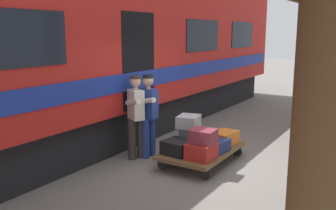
% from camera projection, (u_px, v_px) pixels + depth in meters
% --- Properties ---
extents(ground_plane, '(60.00, 60.00, 0.00)m').
position_uv_depth(ground_plane, '(223.00, 167.00, 7.14)').
color(ground_plane, slate).
extents(train_car, '(3.02, 16.69, 4.00)m').
position_uv_depth(train_car, '(87.00, 53.00, 8.56)').
color(train_car, '#B21E19').
rests_on(train_car, ground_plane).
extents(luggage_cart, '(1.10, 1.85, 0.28)m').
position_uv_depth(luggage_cart, '(202.00, 151.00, 7.34)').
color(luggage_cart, brown).
rests_on(luggage_cart, ground_plane).
extents(suitcase_black_hardshell, '(0.56, 0.54, 0.26)m').
position_uv_depth(suitcase_black_hardshell, '(178.00, 147.00, 7.02)').
color(suitcase_black_hardshell, black).
rests_on(suitcase_black_hardshell, luggage_cart).
extents(suitcase_navy_fabric, '(0.54, 0.57, 0.23)m').
position_uv_depth(suitcase_navy_fabric, '(213.00, 145.00, 7.18)').
color(suitcase_navy_fabric, navy).
rests_on(suitcase_navy_fabric, luggage_cart).
extents(suitcase_olive_duffel, '(0.48, 0.50, 0.18)m').
position_uv_depth(suitcase_olive_duffel, '(191.00, 142.00, 7.45)').
color(suitcase_olive_duffel, brown).
rests_on(suitcase_olive_duffel, luggage_cart).
extents(suitcase_red_plastic, '(0.47, 0.52, 0.29)m').
position_uv_depth(suitcase_red_plastic, '(201.00, 151.00, 6.76)').
color(suitcase_red_plastic, '#AD231E').
rests_on(suitcase_red_plastic, luggage_cart).
extents(suitcase_orange_carryall, '(0.45, 0.62, 0.27)m').
position_uv_depth(suitcase_orange_carryall, '(224.00, 138.00, 7.60)').
color(suitcase_orange_carryall, '#CC6B23').
rests_on(suitcase_orange_carryall, luggage_cart).
extents(suitcase_cream_canvas, '(0.45, 0.50, 0.21)m').
position_uv_depth(suitcase_cream_canvas, '(202.00, 136.00, 7.87)').
color(suitcase_cream_canvas, beige).
rests_on(suitcase_cream_canvas, luggage_cart).
extents(suitcase_slate_roller, '(0.39, 0.49, 0.22)m').
position_uv_depth(suitcase_slate_roller, '(190.00, 133.00, 7.41)').
color(suitcase_slate_roller, '#4C515B').
rests_on(suitcase_slate_roller, suitcase_olive_duffel).
extents(suitcase_burgundy_valise, '(0.44, 0.40, 0.26)m').
position_uv_depth(suitcase_burgundy_valise, '(203.00, 136.00, 6.69)').
color(suitcase_burgundy_valise, maroon).
rests_on(suitcase_burgundy_valise, suitcase_red_plastic).
extents(suitcase_gray_aluminum, '(0.48, 0.53, 0.24)m').
position_uv_depth(suitcase_gray_aluminum, '(188.00, 121.00, 7.38)').
color(suitcase_gray_aluminum, '#9EA0A5').
rests_on(suitcase_gray_aluminum, suitcase_slate_roller).
extents(porter_in_overalls, '(0.68, 0.44, 1.70)m').
position_uv_depth(porter_in_overalls, '(148.00, 113.00, 7.58)').
color(porter_in_overalls, navy).
rests_on(porter_in_overalls, ground_plane).
extents(porter_by_door, '(0.74, 0.62, 1.70)m').
position_uv_depth(porter_by_door, '(136.00, 114.00, 7.45)').
color(porter_by_door, '#332D28').
rests_on(porter_by_door, ground_plane).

